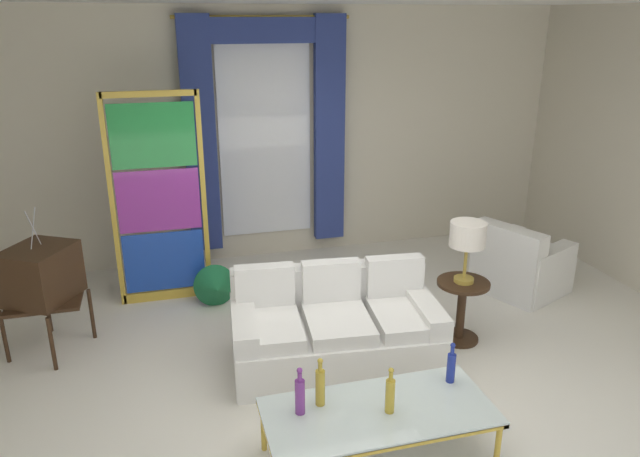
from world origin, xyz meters
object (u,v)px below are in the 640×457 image
coffee_table (379,414)px  round_side_table (461,305)px  couch_white_long (334,328)px  vintage_tv (41,276)px  armchair_white (519,267)px  bottle_crystal_tall (300,395)px  table_lamp_brass (468,237)px  bottle_amber_squat (390,394)px  bottle_blue_decanter (320,386)px  stained_glass_divider (159,205)px  bottle_ruby_flask (451,366)px  peacock_figurine (216,288)px

coffee_table → round_side_table: round_side_table is taller
couch_white_long → round_side_table: 1.23m
coffee_table → round_side_table: (1.31, 1.32, -0.02)m
vintage_tv → armchair_white: vintage_tv is taller
bottle_crystal_tall → table_lamp_brass: bearing=33.8°
couch_white_long → vintage_tv: size_ratio=1.36×
bottle_amber_squat → bottle_blue_decanter: bearing=154.7°
bottle_crystal_tall → table_lamp_brass: size_ratio=0.60×
stained_glass_divider → round_side_table: 3.15m
bottle_ruby_flask → stained_glass_divider: (-1.91, 2.75, 0.52)m
couch_white_long → bottle_blue_decanter: bearing=-110.9°
coffee_table → vintage_tv: (-2.35, 2.13, 0.35)m
bottle_ruby_flask → armchair_white: size_ratio=0.29×
armchair_white → round_side_table: 1.37m
couch_white_long → armchair_white: 2.48m
coffee_table → peacock_figurine: peacock_figurine is taller
couch_white_long → bottle_amber_squat: size_ratio=5.49×
bottle_ruby_flask → table_lamp_brass: table_lamp_brass is taller
armchair_white → stained_glass_divider: 3.90m
armchair_white → vintage_tv: bearing=179.7°
couch_white_long → bottle_ruby_flask: size_ratio=5.87×
coffee_table → round_side_table: 1.86m
couch_white_long → bottle_ruby_flask: 1.28m
bottle_amber_squat → armchair_white: size_ratio=0.31×
coffee_table → bottle_blue_decanter: (-0.36, 0.16, 0.18)m
vintage_tv → stained_glass_divider: 1.35m
bottle_ruby_flask → stained_glass_divider: bearing=124.7°
bottle_blue_decanter → armchair_white: size_ratio=0.33×
couch_white_long → table_lamp_brass: bearing=0.4°
bottle_ruby_flask → vintage_tv: (-2.95, 1.96, 0.19)m
peacock_figurine → table_lamp_brass: size_ratio=1.05×
bottle_amber_squat → peacock_figurine: (-0.88, 2.62, -0.33)m
armchair_white → table_lamp_brass: bearing=-144.8°
bottle_crystal_tall → bottle_amber_squat: 0.59m
bottle_blue_decanter → bottle_ruby_flask: 0.96m
bottle_amber_squat → table_lamp_brass: 1.91m
bottle_ruby_flask → round_side_table: bearing=58.5°
stained_glass_divider → coffee_table: bearing=-66.0°
bottle_blue_decanter → vintage_tv: vintage_tv is taller
couch_white_long → table_lamp_brass: size_ratio=3.21×
bottle_amber_squat → bottle_ruby_flask: bottle_amber_squat is taller
couch_white_long → table_lamp_brass: (1.23, 0.01, 0.72)m
armchair_white → stained_glass_divider: bearing=167.7°
stained_glass_divider → peacock_figurine: size_ratio=3.67×
bottle_blue_decanter → bottle_crystal_tall: size_ratio=1.03×
vintage_tv → table_lamp_brass: (3.66, -0.81, 0.30)m
stained_glass_divider → bottle_crystal_tall: bearing=-74.3°
coffee_table → vintage_tv: 3.19m
bottle_ruby_flask → armchair_white: bearing=46.8°
bottle_crystal_tall → couch_white_long: bearing=63.9°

